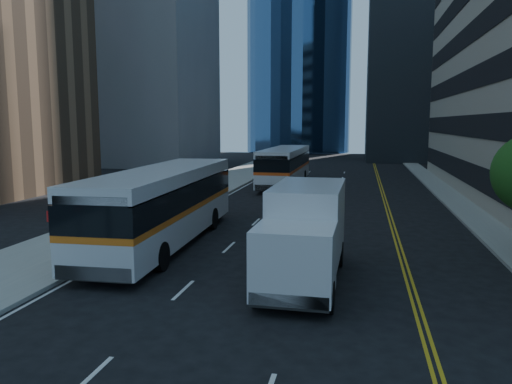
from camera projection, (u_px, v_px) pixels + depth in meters
ground at (275, 321)px, 14.27m from camera, size 160.00×160.00×0.00m
sidewalk_west at (200, 192)px, 40.63m from camera, size 5.00×90.00×0.15m
sidewalk_east at (453, 199)px, 36.66m from camera, size 2.00×90.00×0.15m
midrise_west at (138, 35)px, 67.97m from camera, size 18.00×18.00×35.00m
bus_front at (164, 204)px, 23.07m from camera, size 3.45×13.77×3.53m
bus_rear at (285, 165)px, 44.89m from camera, size 3.02×13.14×3.38m
box_truck at (305, 233)px, 17.55m from camera, size 2.56×7.11×3.39m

